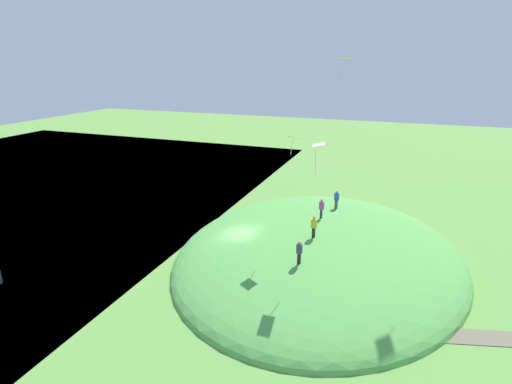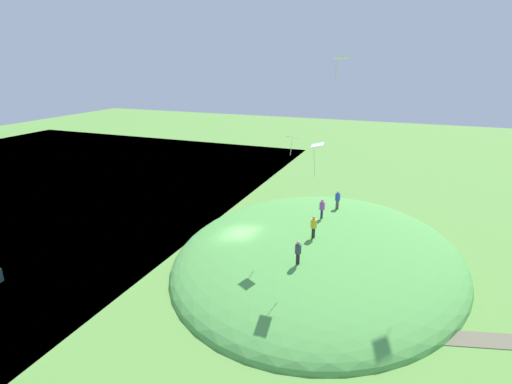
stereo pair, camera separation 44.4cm
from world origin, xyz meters
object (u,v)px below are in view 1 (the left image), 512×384
(person_with_child, at_px, (337,197))
(person_walking_path, at_px, (314,224))
(person_on_hilltop, at_px, (299,250))
(kite_2, at_px, (345,59))
(kite_1, at_px, (294,138))
(person_near_shore, at_px, (322,206))
(kite_6, at_px, (318,146))

(person_with_child, bearing_deg, person_walking_path, -71.22)
(person_on_hilltop, xyz_separation_m, kite_2, (2.84, -4.62, 11.95))
(person_on_hilltop, bearing_deg, kite_1, -125.26)
(person_near_shore, relative_size, kite_6, 0.82)
(person_walking_path, xyz_separation_m, kite_1, (-1.53, -0.89, 6.56))
(person_walking_path, relative_size, kite_2, 1.71)
(person_with_child, bearing_deg, person_near_shore, -80.00)
(person_near_shore, bearing_deg, kite_6, 15.99)
(person_walking_path, relative_size, person_with_child, 1.01)
(person_walking_path, height_order, person_near_shore, person_walking_path)
(person_on_hilltop, distance_m, kite_2, 13.12)
(person_near_shore, height_order, kite_6, kite_6)
(person_near_shore, xyz_separation_m, kite_1, (-1.26, -5.00, 6.60))
(person_with_child, distance_m, kite_1, 10.92)
(kite_1, bearing_deg, kite_6, -48.20)
(person_walking_path, height_order, person_with_child, person_walking_path)
(person_near_shore, xyz_separation_m, kite_2, (3.04, -12.82, 11.77))
(person_with_child, relative_size, kite_2, 1.69)
(person_with_child, height_order, person_near_shore, person_near_shore)
(person_with_child, xyz_separation_m, person_near_shore, (-0.72, -3.32, 0.18))
(person_near_shore, distance_m, kite_1, 8.38)
(kite_2, bearing_deg, kite_6, 111.16)
(person_on_hilltop, height_order, kite_6, kite_6)
(person_with_child, distance_m, kite_2, 20.21)
(person_with_child, xyz_separation_m, kite_1, (-1.98, -8.32, 6.78))
(person_walking_path, distance_m, kite_1, 6.80)
(person_near_shore, bearing_deg, person_walking_path, 12.19)
(person_walking_path, distance_m, person_near_shore, 4.12)
(person_near_shore, height_order, kite_2, kite_2)
(kite_1, bearing_deg, person_on_hilltop, -65.30)
(kite_1, distance_m, kite_2, 10.31)
(person_on_hilltop, height_order, kite_1, kite_1)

